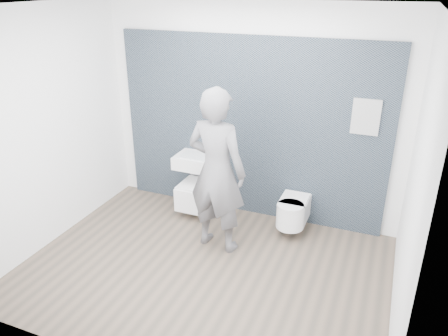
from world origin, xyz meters
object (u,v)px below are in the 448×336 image
at_px(toilet_rounded, 292,211).
at_px(visitor, 217,171).
at_px(washbasin, 197,161).
at_px(toilet_square, 196,192).

bearing_deg(toilet_rounded, visitor, -140.49).
relative_size(washbasin, toilet_rounded, 0.95).
relative_size(toilet_square, visitor, 0.34).
xyz_separation_m(washbasin, toilet_rounded, (1.38, -0.09, -0.44)).
height_order(toilet_square, visitor, visitor).
bearing_deg(toilet_square, toilet_rounded, -1.04).
bearing_deg(washbasin, visitor, -50.28).
bearing_deg(visitor, washbasin, -43.61).
bearing_deg(toilet_rounded, washbasin, 176.35).
bearing_deg(toilet_rounded, toilet_square, 178.96).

